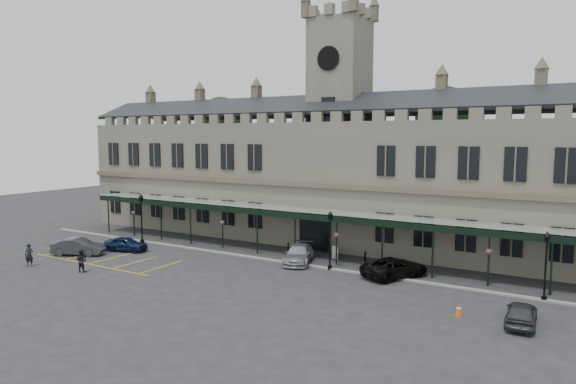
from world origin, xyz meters
The scene contains 22 objects.
ground centered at (0.00, 0.00, 0.00)m, with size 140.00×140.00×0.00m, color #28282A.
station_building centered at (0.00, 15.91, 6.47)m, with size 60.00×10.36×17.30m.
clock_tower centered at (0.00, 16.00, 13.11)m, with size 5.60×5.60×24.80m.
canopy centered at (0.00, 7.46, 2.40)m, with size 50.00×4.10×4.30m.
kerb centered at (0.00, 5.50, 0.06)m, with size 60.00×0.40×0.12m, color gray.
parking_markings centered at (-14.00, -1.50, 0.00)m, with size 16.00×6.00×0.01m, color gold, non-canonical shape.
tree_behind_left centered at (-22.00, 25.00, 12.81)m, with size 6.00×6.00×16.00m.
tree_behind_mid centered at (8.00, 25.00, 12.81)m, with size 6.00×6.00×16.00m.
lamp_post_left centered at (-16.61, 5.12, 2.95)m, with size 0.47×0.47×4.97m.
lamp_post_mid centered at (4.26, 5.44, 2.84)m, with size 0.45×0.45×4.78m.
lamp_post_right centered at (19.76, 5.49, 2.73)m, with size 0.44×0.44×4.61m.
traffic_cone centered at (15.61, -0.14, 0.33)m, with size 0.42×0.42×0.67m.
sign_board centered at (3.05, 8.93, 0.55)m, with size 0.65×0.20×1.12m.
bollard_left centered at (-1.77, 8.99, 0.45)m, with size 0.16×0.16×0.90m, color black.
bollard_right centered at (5.76, 9.20, 0.46)m, with size 0.16×0.16×0.91m, color black.
car_left_a centered at (-15.00, 1.62, 0.68)m, with size 1.61×4.01×1.37m, color #0C1A37.
car_left_b centered at (-17.50, -1.65, 0.76)m, with size 1.61×4.62×1.52m, color #323438.
car_taxi centered at (1.00, 6.10, 0.75)m, with size 2.10×5.16×1.50m, color #94979B.
car_van centered at (9.50, 6.01, 0.75)m, with size 2.50×5.42×1.51m, color black.
car_right_a centered at (19.00, 0.10, 0.69)m, with size 1.62×4.03×1.37m, color #323438.
person_a centered at (-17.52, -6.33, 0.94)m, with size 0.69×0.45×1.88m, color black.
person_b centered at (-12.30, -5.28, 0.90)m, with size 0.87×0.68×1.79m, color black.
Camera 1 is at (22.08, -30.95, 10.73)m, focal length 32.00 mm.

